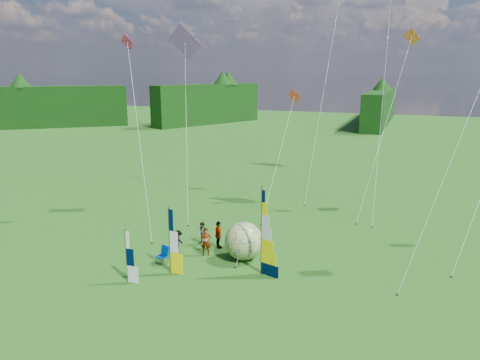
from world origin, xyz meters
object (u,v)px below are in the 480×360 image
(bol_inflatable, at_px, (244,241))
(camp_chair, at_px, (162,255))
(spectator_b, at_px, (203,234))
(spectator_c, at_px, (178,243))
(kite_whale, at_px, (383,89))
(feather_banner_main, at_px, (261,233))
(spectator_d, at_px, (218,235))
(side_banner_left, at_px, (169,241))
(side_banner_far, at_px, (126,257))
(spectator_a, at_px, (206,242))

(bol_inflatable, relative_size, camp_chair, 2.10)
(spectator_b, xyz_separation_m, camp_chair, (-0.93, -3.89, -0.23))
(spectator_c, xyz_separation_m, kite_whale, (10.97, 15.34, 9.35))
(feather_banner_main, height_order, spectator_c, feather_banner_main)
(kite_whale, bearing_deg, spectator_d, -106.97)
(side_banner_left, bearing_deg, bol_inflatable, 49.63)
(side_banner_far, xyz_separation_m, spectator_b, (1.47, 6.77, -0.73))
(spectator_a, bearing_deg, camp_chair, -152.70)
(side_banner_left, distance_m, spectator_a, 3.48)
(spectator_d, height_order, camp_chair, spectator_d)
(feather_banner_main, bearing_deg, kite_whale, 88.68)
(spectator_c, bearing_deg, camp_chair, 173.07)
(side_banner_left, height_order, side_banner_far, side_banner_left)
(side_banner_far, bearing_deg, spectator_b, 76.16)
(side_banner_left, bearing_deg, spectator_a, 78.86)
(spectator_a, xyz_separation_m, spectator_c, (-1.73, -0.59, -0.09))
(spectator_c, height_order, kite_whale, kite_whale)
(side_banner_left, xyz_separation_m, camp_chair, (-1.10, 0.90, -1.40))
(side_banner_far, bearing_deg, side_banner_left, 48.63)
(bol_inflatable, xyz_separation_m, spectator_b, (-3.51, 1.32, -0.41))
(side_banner_left, relative_size, kite_whale, 0.19)
(bol_inflatable, xyz_separation_m, spectator_d, (-2.25, 1.15, -0.27))
(spectator_c, bearing_deg, side_banner_left, -161.34)
(camp_chair, xyz_separation_m, kite_whale, (11.17, 17.06, 9.60))
(feather_banner_main, xyz_separation_m, side_banner_far, (-6.69, -3.80, -1.03))
(side_banner_far, bearing_deg, bol_inflatable, 46.03)
(side_banner_left, xyz_separation_m, spectator_c, (-0.90, 2.62, -1.15))
(feather_banner_main, height_order, side_banner_left, feather_banner_main)
(bol_inflatable, height_order, camp_chair, bol_inflatable)
(bol_inflatable, height_order, kite_whale, kite_whale)
(side_banner_far, height_order, kite_whale, kite_whale)
(spectator_a, xyz_separation_m, spectator_b, (-1.01, 1.59, -0.11))
(kite_whale, bearing_deg, feather_banner_main, -90.31)
(spectator_a, bearing_deg, side_banner_far, -138.33)
(feather_banner_main, relative_size, bol_inflatable, 2.11)
(side_banner_left, relative_size, spectator_c, 2.39)
(spectator_a, relative_size, kite_whale, 0.09)
(spectator_b, distance_m, spectator_d, 1.28)
(spectator_b, bearing_deg, side_banner_far, -82.95)
(feather_banner_main, xyz_separation_m, spectator_b, (-5.22, 2.97, -1.76))
(spectator_b, xyz_separation_m, kite_whale, (10.24, 13.17, 9.37))
(feather_banner_main, bearing_deg, side_banner_left, -144.15)
(side_banner_far, distance_m, bol_inflatable, 7.39)
(spectator_b, xyz_separation_m, spectator_c, (-0.73, -2.17, 0.02))
(side_banner_left, distance_m, side_banner_far, 2.61)
(bol_inflatable, xyz_separation_m, spectator_c, (-4.23, -0.86, -0.39))
(side_banner_far, bearing_deg, spectator_c, 79.20)
(spectator_d, xyz_separation_m, camp_chair, (-2.19, -3.72, -0.36))
(spectator_a, relative_size, spectator_b, 1.14)
(feather_banner_main, distance_m, spectator_b, 6.26)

